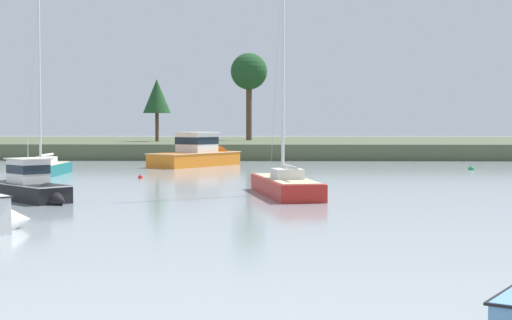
% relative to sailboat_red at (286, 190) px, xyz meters
% --- Properties ---
extents(far_shore_bank, '(201.57, 44.73, 1.67)m').
position_rel_sailboat_red_xyz_m(far_shore_bank, '(-2.30, 60.12, 0.55)').
color(far_shore_bank, '#4C563D').
rests_on(far_shore_bank, ground).
extents(sailboat_red, '(4.01, 9.05, 14.11)m').
position_rel_sailboat_red_xyz_m(sailboat_red, '(0.00, 0.00, 0.00)').
color(sailboat_red, '#B2231E').
rests_on(sailboat_red, ground).
extents(sailboat_teal, '(2.40, 8.65, 13.88)m').
position_rel_sailboat_red_xyz_m(sailboat_teal, '(-17.73, 15.05, -0.00)').
color(sailboat_teal, '#196B70').
rests_on(sailboat_teal, ground).
extents(cruiser_orange, '(8.61, 10.56, 5.49)m').
position_rel_sailboat_red_xyz_m(cruiser_orange, '(-7.25, 28.83, 0.37)').
color(cruiser_orange, orange).
rests_on(cruiser_orange, ground).
extents(cruiser_black, '(5.97, 5.94, 4.00)m').
position_rel_sailboat_red_xyz_m(cruiser_black, '(-12.66, -3.42, 0.18)').
color(cruiser_black, black).
rests_on(cruiser_black, ground).
extents(mooring_buoy_green, '(0.47, 0.47, 0.52)m').
position_rel_sailboat_red_xyz_m(mooring_buoy_green, '(15.70, 22.95, -0.20)').
color(mooring_buoy_green, '#1E8C47').
rests_on(mooring_buoy_green, ground).
extents(mooring_buoy_red, '(0.35, 0.35, 0.40)m').
position_rel_sailboat_red_xyz_m(mooring_buoy_red, '(-10.08, 12.58, -0.22)').
color(mooring_buoy_red, red).
rests_on(mooring_buoy_red, ground).
extents(shore_tree_center_right, '(4.69, 4.69, 11.18)m').
position_rel_sailboat_red_xyz_m(shore_tree_center_right, '(-4.03, 57.84, 10.03)').
color(shore_tree_center_right, brown).
rests_on(shore_tree_center_right, far_shore_bank).
extents(shore_tree_inland_b, '(3.31, 3.31, 7.46)m').
position_rel_sailboat_red_xyz_m(shore_tree_inland_b, '(-14.81, 50.83, 6.77)').
color(shore_tree_inland_b, brown).
rests_on(shore_tree_inland_b, far_shore_bank).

